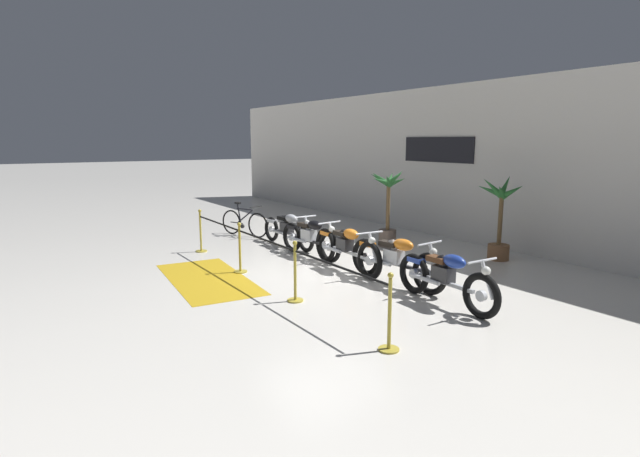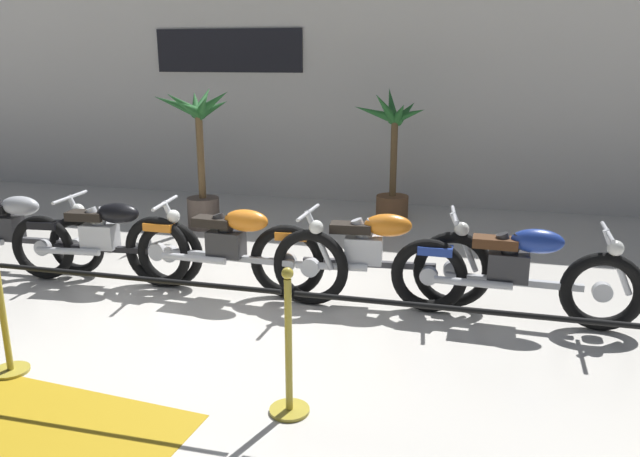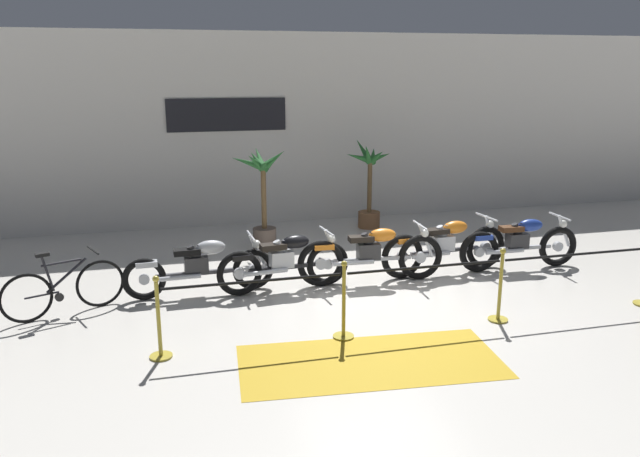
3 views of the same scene
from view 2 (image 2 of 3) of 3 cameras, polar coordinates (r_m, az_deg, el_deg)
The scene contains 11 objects.
ground_plane at distance 6.10m, azimuth -9.99°, elevation -7.64°, with size 120.00×120.00×0.00m, color silver.
back_wall at distance 10.49m, azimuth 1.22°, elevation 14.04°, with size 28.00×0.29×4.20m.
motorcycle_silver_0 at distance 7.92m, azimuth -26.46°, elevation -0.16°, with size 2.34×0.62×0.91m.
motorcycle_black_1 at distance 7.03m, azimuth -19.03°, elevation -1.06°, with size 2.17×0.62×0.94m.
motorcycle_orange_2 at distance 6.35m, azimuth -8.09°, elevation -1.94°, with size 2.46×0.62×0.96m.
motorcycle_orange_3 at distance 6.13m, azimuth 4.56°, elevation -2.52°, with size 2.39×0.62×0.96m.
motorcycle_blue_4 at distance 5.95m, azimuth 17.35°, elevation -3.91°, with size 2.25×0.62×0.94m.
potted_palm_left_of_row at distance 9.29m, azimuth 6.67°, elevation 6.41°, with size 1.08×0.95×1.98m.
potted_palm_right_of_row at distance 8.86m, azimuth -10.94°, elevation 6.69°, with size 1.11×1.08×2.01m.
stanchion_mid_left at distance 5.39m, azimuth -26.84°, elevation -8.26°, with size 0.28×0.28×1.05m.
stanchion_mid_right at distance 4.32m, azimuth -2.87°, elevation -12.36°, with size 0.28×0.28×1.05m.
Camera 2 is at (2.38, -5.09, 2.38)m, focal length 35.00 mm.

